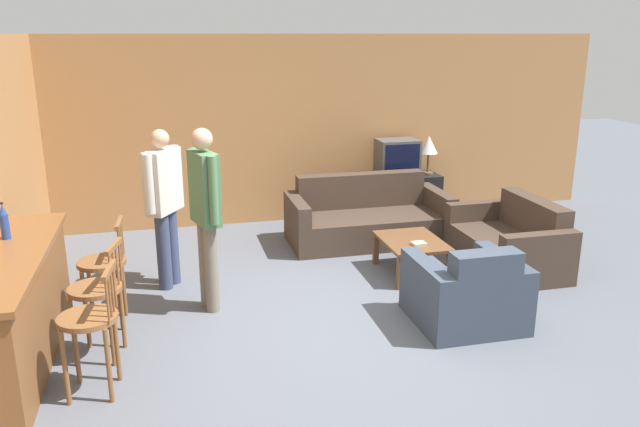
{
  "coord_description": "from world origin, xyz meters",
  "views": [
    {
      "loc": [
        -1.63,
        -5.07,
        2.61
      ],
      "look_at": [
        -0.17,
        0.81,
        0.85
      ],
      "focal_mm": 35.0,
      "sensor_mm": 36.0,
      "label": 1
    }
  ],
  "objects": [
    {
      "name": "tv",
      "position": [
        1.54,
        3.14,
        0.9
      ],
      "size": [
        0.57,
        0.42,
        0.52
      ],
      "color": "#4C4C4C",
      "rests_on": "tv_unit"
    },
    {
      "name": "couch_far",
      "position": [
        0.83,
        2.3,
        0.29
      ],
      "size": [
        2.04,
        0.96,
        0.83
      ],
      "color": "#423328",
      "rests_on": "ground_plane"
    },
    {
      "name": "bar_chair_mid",
      "position": [
        -2.26,
        -0.08,
        0.55
      ],
      "size": [
        0.52,
        0.52,
        0.99
      ],
      "color": "brown",
      "rests_on": "ground_plane"
    },
    {
      "name": "coffee_table",
      "position": [
        0.94,
        1.06,
        0.34
      ],
      "size": [
        0.65,
        0.86,
        0.4
      ],
      "color": "brown",
      "rests_on": "ground_plane"
    },
    {
      "name": "tv_unit",
      "position": [
        1.54,
        3.14,
        0.32
      ],
      "size": [
        1.25,
        0.49,
        0.64
      ],
      "color": "black",
      "rests_on": "ground_plane"
    },
    {
      "name": "bar_counter",
      "position": [
        -2.89,
        -0.05,
        0.48
      ],
      "size": [
        0.55,
        2.3,
        0.95
      ],
      "color": "brown",
      "rests_on": "ground_plane"
    },
    {
      "name": "person_by_counter",
      "position": [
        -1.32,
        0.68,
        1.02
      ],
      "size": [
        0.28,
        0.53,
        1.78
      ],
      "color": "#756B5B",
      "rests_on": "ground_plane"
    },
    {
      "name": "wall_back",
      "position": [
        0.0,
        3.5,
        1.3
      ],
      "size": [
        9.4,
        0.08,
        2.6
      ],
      "color": "#B27A47",
      "rests_on": "ground_plane"
    },
    {
      "name": "loveseat_right",
      "position": [
        2.14,
        1.0,
        0.28
      ],
      "size": [
        0.88,
        1.46,
        0.79
      ],
      "color": "#423328",
      "rests_on": "ground_plane"
    },
    {
      "name": "ground_plane",
      "position": [
        0.0,
        0.0,
        0.0
      ],
      "size": [
        24.0,
        24.0,
        0.0
      ],
      "primitive_type": "plane",
      "color": "#565B66"
    },
    {
      "name": "bar_chair_far",
      "position": [
        -2.26,
        0.55,
        0.55
      ],
      "size": [
        0.46,
        0.46,
        0.99
      ],
      "color": "brown",
      "rests_on": "ground_plane"
    },
    {
      "name": "table_lamp",
      "position": [
        2.01,
        3.14,
        1.05
      ],
      "size": [
        0.26,
        0.26,
        0.55
      ],
      "color": "brown",
      "rests_on": "tv_unit"
    },
    {
      "name": "armchair_near",
      "position": [
        0.97,
        -0.24,
        0.29
      ],
      "size": [
        0.94,
        0.91,
        0.81
      ],
      "color": "#384251",
      "rests_on": "ground_plane"
    },
    {
      "name": "book_on_table",
      "position": [
        0.95,
        0.88,
        0.41
      ],
      "size": [
        0.16,
        0.14,
        0.03
      ],
      "color": "#B7AD99",
      "rests_on": "coffee_table"
    },
    {
      "name": "person_by_window",
      "position": [
        -1.69,
        1.36,
        0.94
      ],
      "size": [
        0.4,
        0.54,
        1.68
      ],
      "color": "#384260",
      "rests_on": "ground_plane"
    },
    {
      "name": "bottle",
      "position": [
        -2.98,
        0.37,
        1.1
      ],
      "size": [
        0.07,
        0.07,
        0.32
      ],
      "color": "#234293",
      "rests_on": "bar_counter"
    },
    {
      "name": "bar_chair_near",
      "position": [
        -2.26,
        -0.63,
        0.55
      ],
      "size": [
        0.48,
        0.48,
        0.99
      ],
      "color": "brown",
      "rests_on": "ground_plane"
    }
  ]
}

